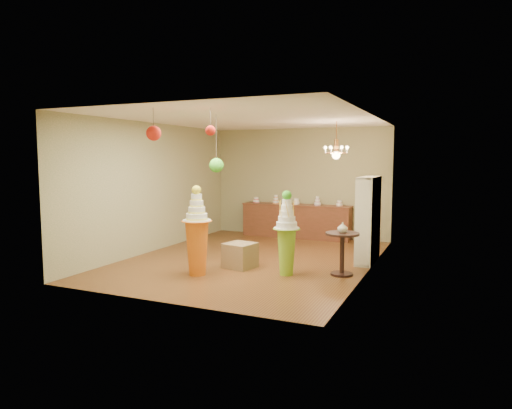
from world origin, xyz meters
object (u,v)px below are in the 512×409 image
at_px(pedestal_green, 287,240).
at_px(sideboard, 296,220).
at_px(pedestal_orange, 197,240).
at_px(round_table, 342,248).

xyz_separation_m(pedestal_green, sideboard, (-1.14, 3.91, -0.18)).
bearing_deg(pedestal_orange, round_table, 23.37).
distance_m(pedestal_green, pedestal_orange, 1.67).
height_order(pedestal_green, sideboard, pedestal_green).
xyz_separation_m(pedestal_green, pedestal_orange, (-1.53, -0.67, 0.01)).
bearing_deg(round_table, sideboard, 120.91).
bearing_deg(round_table, pedestal_orange, -156.63).
relative_size(pedestal_orange, sideboard, 0.55).
distance_m(pedestal_green, sideboard, 4.08).
relative_size(pedestal_green, round_table, 1.97).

